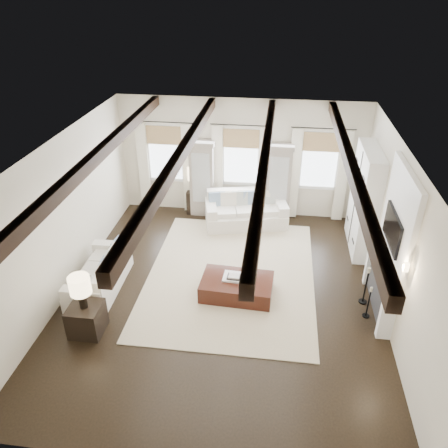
# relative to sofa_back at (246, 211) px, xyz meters

# --- Properties ---
(ground) EXTENTS (7.50, 7.50, 0.00)m
(ground) POSITION_rel_sofa_back_xyz_m (-0.21, -3.08, -0.37)
(ground) COLOR black
(ground) RESTS_ON ground
(room_shell) EXTENTS (6.54, 7.54, 3.22)m
(room_shell) POSITION_rel_sofa_back_xyz_m (0.54, -2.19, 1.52)
(room_shell) COLOR silver
(room_shell) RESTS_ON ground
(area_rug) EXTENTS (3.65, 4.76, 0.02)m
(area_rug) POSITION_rel_sofa_back_xyz_m (-0.11, -2.37, -0.36)
(area_rug) COLOR beige
(area_rug) RESTS_ON ground
(sofa_back) EXTENTS (2.27, 1.41, 0.91)m
(sofa_back) POSITION_rel_sofa_back_xyz_m (0.00, 0.00, 0.00)
(sofa_back) COLOR white
(sofa_back) RESTS_ON ground
(sofa_left) EXTENTS (0.89, 1.92, 0.82)m
(sofa_left) POSITION_rel_sofa_back_xyz_m (-2.78, -3.17, -0.04)
(sofa_left) COLOR white
(sofa_left) RESTS_ON ground
(ottoman) EXTENTS (1.51, 0.99, 0.39)m
(ottoman) POSITION_rel_sofa_back_xyz_m (0.09, -3.03, -0.18)
(ottoman) COLOR black
(ottoman) RESTS_ON ground
(tray) EXTENTS (0.52, 0.40, 0.04)m
(tray) POSITION_rel_sofa_back_xyz_m (0.05, -2.97, 0.03)
(tray) COLOR white
(tray) RESTS_ON ottoman
(book_lower) EXTENTS (0.27, 0.21, 0.04)m
(book_lower) POSITION_rel_sofa_back_xyz_m (0.01, -3.02, 0.07)
(book_lower) COLOR #262628
(book_lower) RESTS_ON tray
(book_upper) EXTENTS (0.23, 0.18, 0.03)m
(book_upper) POSITION_rel_sofa_back_xyz_m (0.02, -3.04, 0.11)
(book_upper) COLOR beige
(book_upper) RESTS_ON book_lower
(side_table_front) EXTENTS (0.59, 0.59, 0.59)m
(side_table_front) POSITION_rel_sofa_back_xyz_m (-2.58, -4.47, -0.08)
(side_table_front) COLOR black
(side_table_front) RESTS_ON ground
(lamp_front) EXTENTS (0.39, 0.39, 0.67)m
(lamp_front) POSITION_rel_sofa_back_xyz_m (-2.58, -4.47, 0.67)
(lamp_front) COLOR black
(lamp_front) RESTS_ON side_table_front
(side_table_back) EXTENTS (0.44, 0.44, 0.66)m
(side_table_back) POSITION_rel_sofa_back_xyz_m (-1.45, 0.50, -0.04)
(side_table_back) COLOR black
(side_table_back) RESTS_ON ground
(lamp_back) EXTENTS (0.40, 0.40, 0.68)m
(lamp_back) POSITION_rel_sofa_back_xyz_m (-1.45, 0.50, 0.76)
(lamp_back) COLOR black
(lamp_back) RESTS_ON side_table_back
(candlestick_near) EXTENTS (0.14, 0.14, 0.71)m
(candlestick_near) POSITION_rel_sofa_back_xyz_m (2.69, -3.36, -0.08)
(candlestick_near) COLOR black
(candlestick_near) RESTS_ON ground
(candlestick_far) EXTENTS (0.17, 0.17, 0.86)m
(candlestick_far) POSITION_rel_sofa_back_xyz_m (2.69, -2.93, -0.02)
(candlestick_far) COLOR black
(candlestick_far) RESTS_ON ground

